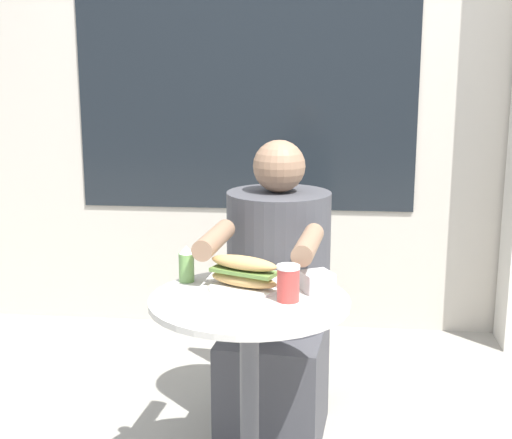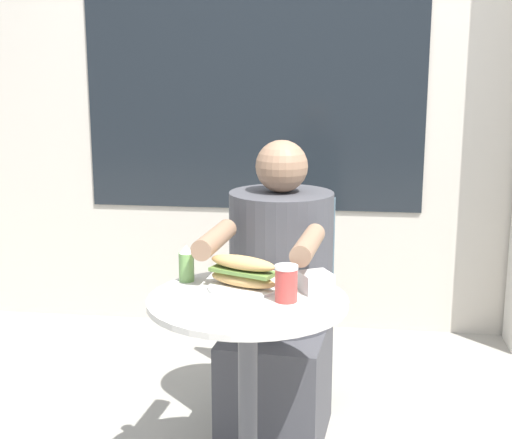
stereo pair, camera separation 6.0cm
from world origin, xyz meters
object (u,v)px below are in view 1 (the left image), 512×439
Objects in this scene: sandwich_on_plate at (244,275)px; condiment_bottle at (186,264)px; diner_chair at (286,280)px; cafe_table at (249,361)px; seated_diner at (276,316)px; drink_cup at (288,283)px.

condiment_bottle reaches higher than sandwich_on_plate.
diner_chair is 0.82m from sandwich_on_plate.
cafe_table is at bearing 91.65° from diner_chair.
condiment_bottle is at bearing 147.02° from cafe_table.
seated_diner is 10.44× the size of drink_cup.
diner_chair is (0.06, 0.86, -0.00)m from cafe_table.
diner_chair reaches higher than sandwich_on_plate.
diner_chair is 0.92m from drink_cup.
cafe_table is at bearing -32.98° from condiment_bottle.
sandwich_on_plate is at bearing -16.84° from condiment_bottle.
seated_diner is 0.54m from condiment_bottle.
drink_cup is at bearing 99.42° from diner_chair.
seated_diner is at bearing 93.35° from diner_chair.
drink_cup is at bearing 103.45° from seated_diner.
cafe_table is 0.29m from drink_cup.
cafe_table is 0.64× the size of seated_diner.
seated_diner is at bearing 54.06° from condiment_bottle.
seated_diner reaches higher than sandwich_on_plate.
cafe_table is 0.86m from diner_chair.
condiment_bottle is at bearing 154.84° from drink_cup.
sandwich_on_plate is 0.18m from drink_cup.
diner_chair is 0.35m from seated_diner.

